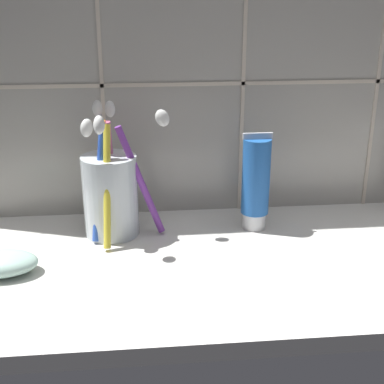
{
  "coord_description": "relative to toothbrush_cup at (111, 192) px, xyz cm",
  "views": [
    {
      "loc": [
        -12.45,
        -57.38,
        32.77
      ],
      "look_at": [
        -6.4,
        3.56,
        9.58
      ],
      "focal_mm": 50.0,
      "sensor_mm": 36.0,
      "label": 1
    }
  ],
  "objects": [
    {
      "name": "toothbrush_cup",
      "position": [
        0.0,
        0.0,
        0.0
      ],
      "size": [
        11.78,
        11.01,
        17.67
      ],
      "color": "silver",
      "rests_on": "sink_counter"
    },
    {
      "name": "sink_counter",
      "position": [
        16.59,
        -8.82,
        -7.02
      ],
      "size": [
        77.28,
        32.87,
        2.0
      ],
      "primitive_type": "cube",
      "color": "silver",
      "rests_on": "ground"
    },
    {
      "name": "toothpaste_tube",
      "position": [
        19.31,
        0.07,
        0.61
      ],
      "size": [
        3.94,
        3.75,
        13.43
      ],
      "color": "white",
      "rests_on": "sink_counter"
    },
    {
      "name": "tile_wall_backsplash",
      "position": [
        16.6,
        7.86,
        19.23
      ],
      "size": [
        87.28,
        1.72,
        54.49
      ],
      "color": "#B7B2A8",
      "rests_on": "ground"
    }
  ]
}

